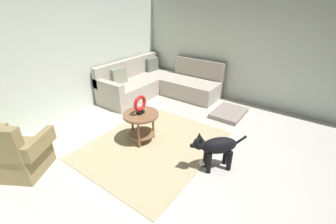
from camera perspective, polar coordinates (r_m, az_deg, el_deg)
ground_plane at (r=3.50m, az=3.79°, el=-14.26°), size 6.00×6.00×0.10m
wall_back at (r=4.93m, az=-26.86°, el=13.74°), size 6.00×0.12×2.70m
wall_right at (r=5.44m, az=21.77°, el=15.74°), size 0.12×6.00×2.70m
area_rug at (r=3.88m, az=-3.83°, el=-8.44°), size 2.30×1.90×0.01m
sectional_couch at (r=5.76m, az=-2.57°, el=7.16°), size 2.20×2.25×0.88m
armchair at (r=3.77m, az=-34.17°, el=-9.08°), size 0.92×0.99×0.88m
side_table at (r=3.80m, az=-6.93°, el=-2.06°), size 0.60×0.60×0.54m
torus_sculpture at (r=3.66m, az=-7.18°, el=1.96°), size 0.28×0.08×0.33m
dog_bed_mat at (r=4.98m, az=15.31°, el=-0.23°), size 0.80×0.60×0.09m
dog at (r=3.26m, az=12.21°, el=-8.83°), size 0.65×0.62×0.63m
dog_toy_ball at (r=3.47m, az=8.87°, el=-12.68°), size 0.11×0.11×0.11m
dog_toy_rope at (r=3.92m, az=11.61°, el=-8.21°), size 0.17×0.08×0.05m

